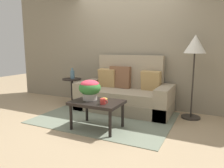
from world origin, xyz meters
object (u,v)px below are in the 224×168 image
object	(u,v)px
potted_plant	(90,88)
snack_bowl	(104,99)
side_table	(72,87)
coffee_mug	(103,101)
couch	(125,95)
floor_lamp	(195,50)
coffee_table	(97,105)
table_vase	(72,74)

from	to	relation	value
potted_plant	snack_bowl	world-z (taller)	potted_plant
side_table	coffee_mug	distance (m)	1.96
couch	coffee_mug	bearing A→B (deg)	-82.17
floor_lamp	snack_bowl	distance (m)	1.90
coffee_table	potted_plant	bearing A→B (deg)	168.09
coffee_table	coffee_mug	xyz separation A→B (m)	(0.18, -0.13, 0.10)
coffee_mug	table_vase	world-z (taller)	table_vase
floor_lamp	snack_bowl	world-z (taller)	floor_lamp
potted_plant	couch	bearing A→B (deg)	82.52
potted_plant	coffee_mug	xyz separation A→B (m)	(0.33, -0.16, -0.15)
coffee_table	potted_plant	size ratio (longest dim) A/B	2.23
side_table	coffee_mug	xyz separation A→B (m)	(1.50, -1.25, 0.09)
couch	snack_bowl	xyz separation A→B (m)	(0.11, -1.14, 0.16)
snack_bowl	potted_plant	bearing A→B (deg)	-176.01
floor_lamp	coffee_mug	bearing A→B (deg)	-130.11
floor_lamp	potted_plant	bearing A→B (deg)	-140.82
couch	coffee_table	distance (m)	1.20
side_table	floor_lamp	distance (m)	2.81
coffee_table	side_table	distance (m)	1.73
couch	coffee_table	xyz separation A→B (m)	(0.00, -1.19, 0.07)
potted_plant	side_table	bearing A→B (deg)	137.06
coffee_table	coffee_mug	size ratio (longest dim) A/B	6.36
coffee_table	table_vase	bearing A→B (deg)	139.21
potted_plant	snack_bowl	bearing A→B (deg)	3.99
floor_lamp	coffee_mug	xyz separation A→B (m)	(-1.16, -1.38, -0.78)
coffee_table	table_vase	distance (m)	1.75
table_vase	floor_lamp	bearing A→B (deg)	2.71
couch	coffee_mug	size ratio (longest dim) A/B	15.39
floor_lamp	snack_bowl	bearing A→B (deg)	-135.88
side_table	coffee_table	bearing A→B (deg)	-40.25
side_table	coffee_mug	bearing A→B (deg)	-39.71
couch	coffee_table	bearing A→B (deg)	-89.89
couch	floor_lamp	world-z (taller)	floor_lamp
coffee_table	table_vase	world-z (taller)	table_vase
snack_bowl	floor_lamp	bearing A→B (deg)	44.12
floor_lamp	potted_plant	world-z (taller)	floor_lamp
side_table	potted_plant	xyz separation A→B (m)	(1.17, -1.09, 0.25)
floor_lamp	coffee_mug	distance (m)	1.97
coffee_mug	coffee_table	bearing A→B (deg)	144.48
coffee_mug	table_vase	distance (m)	1.96
floor_lamp	table_vase	size ratio (longest dim) A/B	6.25
table_vase	potted_plant	bearing A→B (deg)	-43.54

